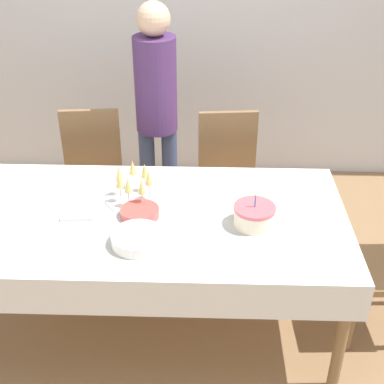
# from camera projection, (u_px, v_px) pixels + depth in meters

# --- Properties ---
(ground_plane) EXTENTS (12.00, 12.00, 0.00)m
(ground_plane) POSITION_uv_depth(u_px,v_px,m) (152.00, 320.00, 3.22)
(ground_plane) COLOR #93704C
(wall_back) EXTENTS (8.00, 0.05, 2.70)m
(wall_back) POSITION_uv_depth(u_px,v_px,m) (169.00, 15.00, 4.16)
(wall_back) COLOR silver
(wall_back) RESTS_ON ground_plane
(dining_table) EXTENTS (2.12, 1.07, 0.76)m
(dining_table) POSITION_uv_depth(u_px,v_px,m) (148.00, 230.00, 2.88)
(dining_table) COLOR white
(dining_table) RESTS_ON ground_plane
(dining_chair_far_left) EXTENTS (0.46, 0.46, 0.95)m
(dining_chair_far_left) POSITION_uv_depth(u_px,v_px,m) (92.00, 174.00, 3.70)
(dining_chair_far_left) COLOR olive
(dining_chair_far_left) RESTS_ON ground_plane
(dining_chair_far_right) EXTENTS (0.46, 0.46, 0.95)m
(dining_chair_far_right) POSITION_uv_depth(u_px,v_px,m) (228.00, 176.00, 3.67)
(dining_chair_far_right) COLOR olive
(dining_chair_far_right) RESTS_ON ground_plane
(birthday_cake) EXTENTS (0.21, 0.21, 0.18)m
(birthday_cake) POSITION_uv_depth(u_px,v_px,m) (254.00, 216.00, 2.72)
(birthday_cake) COLOR beige
(birthday_cake) RESTS_ON dining_table
(champagne_tray) EXTENTS (0.32, 0.32, 0.18)m
(champagne_tray) POSITION_uv_depth(u_px,v_px,m) (134.00, 185.00, 2.92)
(champagne_tray) COLOR silver
(champagne_tray) RESTS_ON dining_table
(plate_stack_main) EXTENTS (0.26, 0.26, 0.06)m
(plate_stack_main) POSITION_uv_depth(u_px,v_px,m) (138.00, 239.00, 2.60)
(plate_stack_main) COLOR silver
(plate_stack_main) RESTS_ON dining_table
(plate_stack_dessert) EXTENTS (0.20, 0.20, 0.04)m
(plate_stack_dessert) POSITION_uv_depth(u_px,v_px,m) (140.00, 212.00, 2.81)
(plate_stack_dessert) COLOR #CC4C47
(plate_stack_dessert) RESTS_ON dining_table
(cake_knife) EXTENTS (0.30, 0.09, 0.00)m
(cake_knife) POSITION_uv_depth(u_px,v_px,m) (256.00, 246.00, 2.59)
(cake_knife) COLOR silver
(cake_knife) RESTS_ON dining_table
(fork_pile) EXTENTS (0.17, 0.07, 0.02)m
(fork_pile) POSITION_uv_depth(u_px,v_px,m) (77.00, 217.00, 2.79)
(fork_pile) COLOR silver
(fork_pile) RESTS_ON dining_table
(napkin_pile) EXTENTS (0.15, 0.15, 0.01)m
(napkin_pile) POSITION_uv_depth(u_px,v_px,m) (80.00, 201.00, 2.93)
(napkin_pile) COLOR white
(napkin_pile) RESTS_ON dining_table
(person_standing) EXTENTS (0.28, 0.28, 1.64)m
(person_standing) POSITION_uv_depth(u_px,v_px,m) (156.00, 102.00, 3.57)
(person_standing) COLOR #3F4C72
(person_standing) RESTS_ON ground_plane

